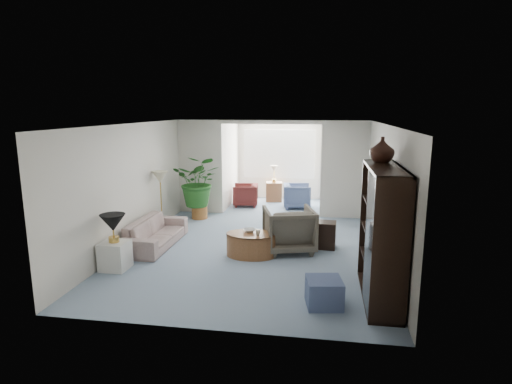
% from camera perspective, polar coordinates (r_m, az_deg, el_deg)
% --- Properties ---
extents(floor, '(6.00, 6.00, 0.00)m').
position_cam_1_polar(floor, '(8.38, -0.65, -8.20)').
color(floor, '#8BA3B8').
rests_on(floor, ground).
extents(sunroom_floor, '(2.60, 2.60, 0.00)m').
position_cam_1_polar(sunroom_floor, '(12.28, 2.57, -1.87)').
color(sunroom_floor, '#8BA3B8').
rests_on(sunroom_floor, ground).
extents(back_pier_left, '(1.20, 0.12, 2.50)m').
position_cam_1_polar(back_pier_left, '(11.36, -7.59, 3.39)').
color(back_pier_left, beige).
rests_on(back_pier_left, ground).
extents(back_pier_right, '(1.20, 0.12, 2.50)m').
position_cam_1_polar(back_pier_right, '(10.91, 11.94, 2.91)').
color(back_pier_right, beige).
rests_on(back_pier_right, ground).
extents(back_header, '(2.60, 0.12, 0.10)m').
position_cam_1_polar(back_header, '(10.87, 2.02, 9.47)').
color(back_header, beige).
rests_on(back_header, back_pier_left).
extents(window_pane, '(2.20, 0.02, 1.50)m').
position_cam_1_polar(window_pane, '(13.11, 3.17, 5.17)').
color(window_pane, white).
extents(window_blinds, '(2.20, 0.02, 1.50)m').
position_cam_1_polar(window_blinds, '(13.08, 3.15, 5.16)').
color(window_blinds, white).
extents(framed_picture, '(0.04, 0.50, 0.40)m').
position_cam_1_polar(framed_picture, '(7.84, 17.22, 2.75)').
color(framed_picture, '#AC9D8A').
extents(sofa, '(0.76, 1.92, 0.56)m').
position_cam_1_polar(sofa, '(8.94, -13.48, -5.36)').
color(sofa, '#B6A99A').
rests_on(sofa, ground).
extents(end_table, '(0.46, 0.46, 0.50)m').
position_cam_1_polar(end_table, '(7.88, -18.60, -8.19)').
color(end_table, silver).
rests_on(end_table, ground).
extents(table_lamp, '(0.44, 0.44, 0.30)m').
position_cam_1_polar(table_lamp, '(7.70, -18.88, -3.98)').
color(table_lamp, black).
rests_on(table_lamp, end_table).
extents(floor_lamp, '(0.36, 0.36, 0.28)m').
position_cam_1_polar(floor_lamp, '(9.83, -12.90, 1.96)').
color(floor_lamp, beige).
rests_on(floor_lamp, ground).
extents(coffee_table, '(1.21, 1.21, 0.45)m').
position_cam_1_polar(coffee_table, '(8.12, -0.69, -7.17)').
color(coffee_table, brown).
rests_on(coffee_table, ground).
extents(coffee_bowl, '(0.30, 0.30, 0.06)m').
position_cam_1_polar(coffee_bowl, '(8.14, -0.92, -5.24)').
color(coffee_bowl, beige).
rests_on(coffee_bowl, coffee_table).
extents(coffee_cup, '(0.13, 0.13, 0.09)m').
position_cam_1_polar(coffee_cup, '(7.92, 0.26, -5.58)').
color(coffee_cup, beige).
rests_on(coffee_cup, coffee_table).
extents(wingback_chair, '(1.17, 1.19, 0.88)m').
position_cam_1_polar(wingback_chair, '(8.37, 4.49, -5.09)').
color(wingback_chair, '#5D5549').
rests_on(wingback_chair, ground).
extents(side_table_dark, '(0.48, 0.39, 0.54)m').
position_cam_1_polar(side_table_dark, '(8.68, 9.27, -5.76)').
color(side_table_dark, black).
rests_on(side_table_dark, ground).
extents(entertainment_cabinet, '(0.48, 1.78, 1.98)m').
position_cam_1_polar(entertainment_cabinet, '(6.44, 16.73, -5.47)').
color(entertainment_cabinet, black).
rests_on(entertainment_cabinet, ground).
extents(cabinet_urn, '(0.37, 0.37, 0.39)m').
position_cam_1_polar(cabinet_urn, '(6.71, 16.75, 5.53)').
color(cabinet_urn, black).
rests_on(cabinet_urn, entertainment_cabinet).
extents(ottoman, '(0.57, 0.57, 0.40)m').
position_cam_1_polar(ottoman, '(6.28, 9.22, -13.30)').
color(ottoman, slate).
rests_on(ottoman, ground).
extents(plant_pot, '(0.40, 0.40, 0.32)m').
position_cam_1_polar(plant_pot, '(10.94, -7.67, -2.74)').
color(plant_pot, '#9D5F2D').
rests_on(plant_pot, ground).
extents(house_plant, '(1.18, 1.02, 1.31)m').
position_cam_1_polar(house_plant, '(10.77, -7.79, 1.47)').
color(house_plant, '#245E20').
rests_on(house_plant, plant_pot).
extents(sunroom_chair_blue, '(0.84, 0.82, 0.69)m').
position_cam_1_polar(sunroom_chair_blue, '(12.01, 5.60, -0.53)').
color(sunroom_chair_blue, slate).
rests_on(sunroom_chair_blue, ground).
extents(sunroom_chair_maroon, '(0.78, 0.76, 0.64)m').
position_cam_1_polar(sunroom_chair_maroon, '(12.20, -1.45, -0.41)').
color(sunroom_chair_maroon, '#5B1F1F').
rests_on(sunroom_chair_maroon, ground).
extents(sunroom_table, '(0.52, 0.43, 0.59)m').
position_cam_1_polar(sunroom_table, '(12.82, 2.46, 0.04)').
color(sunroom_table, brown).
rests_on(sunroom_table, ground).
extents(shelf_clutter, '(0.30, 0.93, 1.06)m').
position_cam_1_polar(shelf_clutter, '(6.30, 16.46, -4.90)').
color(shelf_clutter, '#2D2B29').
rests_on(shelf_clutter, entertainment_cabinet).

